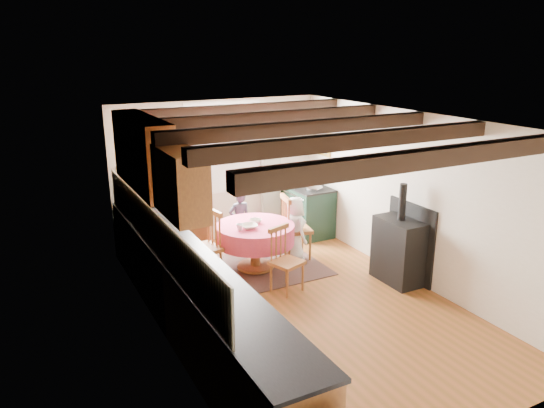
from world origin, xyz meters
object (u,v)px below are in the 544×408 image
cast_iron_stove (400,234)px  child_far (240,221)px  dining_table (255,247)px  aga_range (307,210)px  chair_right (296,227)px  cup (240,227)px  chair_left (204,246)px  child_right (294,229)px  chair_near (287,260)px

cast_iron_stove → child_far: (-1.50, 2.12, -0.21)m
dining_table → aga_range: aga_range is taller
chair_right → cup: size_ratio=10.39×
dining_table → cup: (-0.30, -0.11, 0.40)m
child_far → dining_table: bearing=83.2°
dining_table → child_far: size_ratio=1.15×
chair_right → cup: chair_right is taller
child_far → cast_iron_stove: bearing=126.2°
chair_left → child_right: 1.50m
chair_near → cup: size_ratio=9.20×
aga_range → cup: bearing=-148.8°
child_far → chair_near: bearing=89.1°
chair_near → aga_range: size_ratio=0.95×
chair_right → aga_range: size_ratio=1.07×
child_right → cast_iron_stove: bearing=-147.5°
aga_range → cup: (-1.80, -1.09, 0.31)m
aga_range → child_far: size_ratio=0.95×
chair_near → child_far: size_ratio=0.90×
child_far → child_right: bearing=127.7°
dining_table → cup: bearing=-159.4°
dining_table → cup: size_ratio=11.76×
chair_left → chair_right: (1.58, 0.09, 0.00)m
child_far → cup: child_far is taller
chair_left → cast_iron_stove: size_ratio=0.72×
cast_iron_stove → dining_table: bearing=140.7°
chair_left → child_far: size_ratio=1.02×
chair_near → cup: bearing=96.2°
aga_range → child_far: (-1.39, -0.18, 0.06)m
dining_table → child_far: bearing=82.4°
aga_range → cup: 2.13m
aga_range → child_far: bearing=-172.8°
chair_left → chair_near: bearing=35.6°
aga_range → child_right: (-0.81, -0.95, 0.07)m
child_right → child_far: bearing=34.9°
chair_left → cast_iron_stove: cast_iron_stove is taller
cast_iron_stove → aga_range: bearing=92.7°
chair_near → cast_iron_stove: bearing=-35.3°
chair_near → child_right: 1.10m
dining_table → child_far: 0.83m
chair_left → child_right: (1.50, 0.02, 0.00)m
chair_near → cup: (-0.36, 0.75, 0.29)m
chair_near → aga_range: chair_near is taller
child_far → child_right: size_ratio=0.98×
chair_near → cup: chair_near is taller
dining_table → aga_range: (1.50, 0.98, 0.09)m
chair_left → child_far: (0.92, 0.80, -0.01)m
dining_table → chair_left: (-0.81, 0.01, 0.16)m
child_right → cup: bearing=96.1°
chair_right → child_far: (-0.66, 0.71, -0.01)m
dining_table → chair_near: chair_near is taller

